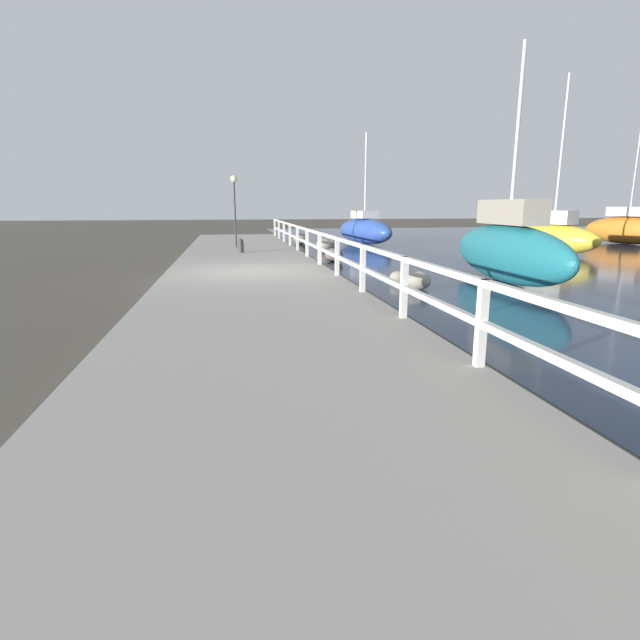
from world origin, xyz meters
The scene contains 15 objects.
ground_plane centered at (0.00, 0.00, 0.00)m, with size 120.00×120.00×0.00m, color #4C473D.
dock_walkway centered at (0.00, 0.00, 0.11)m, with size 4.50×36.00×0.23m.
railing centered at (2.15, 0.00, 0.89)m, with size 0.10×32.50×0.97m.
boulder_far_strip centered at (3.73, -1.41, 0.16)m, with size 0.44×0.40×0.33m.
boulder_downstream centered at (3.16, 3.95, 0.25)m, with size 0.66×0.59×0.50m.
boulder_upstream centered at (3.82, 7.95, 0.30)m, with size 0.80×0.72×0.60m.
boulder_water_edge centered at (3.53, 7.77, 0.28)m, with size 0.74×0.67×0.56m.
boulder_near_dock centered at (3.89, -2.43, 0.22)m, with size 0.59×0.53×0.44m.
boulder_mid_strip centered at (3.14, 12.34, 0.28)m, with size 0.75×0.68×0.57m.
mooring_bollard centered at (-0.09, 5.68, 0.49)m, with size 0.21×0.21×0.53m.
dock_lamp centered at (-0.23, 8.18, 2.50)m, with size 0.28×0.28×2.97m.
sailboat_yellow centered at (12.66, 5.19, 0.74)m, with size 2.75×4.13×6.95m.
sailboat_blue centered at (6.42, 11.81, 0.72)m, with size 2.52×5.18×5.52m.
sailboat_teal centered at (6.58, -1.68, 0.88)m, with size 1.29×5.88×5.80m.
sailboat_orange centered at (19.87, 9.38, 0.82)m, with size 2.93×4.76×7.73m.
Camera 1 is at (-0.53, -13.61, 1.97)m, focal length 28.00 mm.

